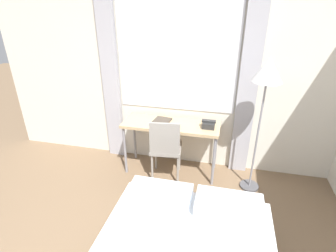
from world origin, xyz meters
TOP-DOWN VIEW (x-y plane):
  - wall_back_with_window at (-0.00, 2.81)m, footprint 5.31×0.13m
  - desk at (-0.01, 2.49)m, footprint 1.30×0.48m
  - desk_chair at (-0.03, 2.27)m, footprint 0.45×0.45m
  - standing_lamp at (1.09, 2.35)m, footprint 0.33×0.33m
  - telephone at (0.49, 2.48)m, footprint 0.18×0.16m
  - book at (-0.14, 2.52)m, footprint 0.24×0.24m

SIDE VIEW (x-z plane):
  - desk_chair at x=-0.03m, z-range 0.07..0.97m
  - desk at x=-0.01m, z-range 0.31..1.06m
  - book at x=-0.14m, z-range 0.75..0.78m
  - telephone at x=0.49m, z-range 0.75..0.85m
  - wall_back_with_window at x=0.00m, z-range 0.00..2.70m
  - standing_lamp at x=1.09m, z-range 0.61..2.32m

